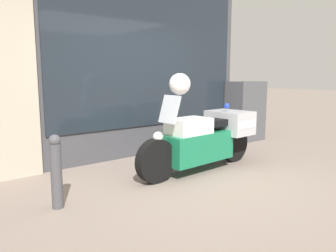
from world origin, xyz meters
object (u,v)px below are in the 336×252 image
at_px(white_helmet, 180,84).
at_px(paramedic_motorcycle, 206,137).
at_px(street_bollard, 56,170).
at_px(utility_cabinet, 245,111).

bearing_deg(white_helmet, paramedic_motorcycle, 2.66).
bearing_deg(street_bollard, utility_cabinet, 13.58).
bearing_deg(utility_cabinet, street_bollard, -166.42).
height_order(paramedic_motorcycle, utility_cabinet, utility_cabinet).
xyz_separation_m(utility_cabinet, white_helmet, (-2.93, -1.11, 0.68)).
bearing_deg(street_bollard, paramedic_motorcycle, 1.54).
height_order(paramedic_motorcycle, street_bollard, paramedic_motorcycle).
height_order(utility_cabinet, white_helmet, white_helmet).
distance_m(utility_cabinet, white_helmet, 3.21).
bearing_deg(utility_cabinet, paramedic_motorcycle, -155.19).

